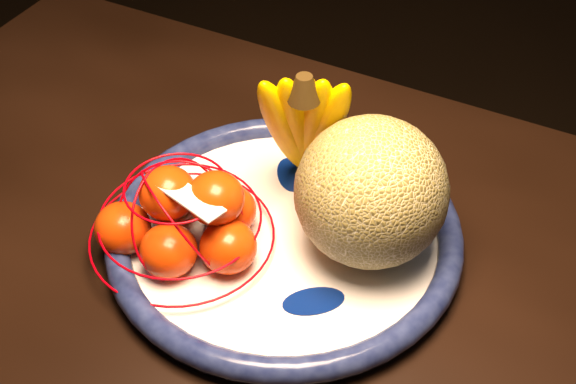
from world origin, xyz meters
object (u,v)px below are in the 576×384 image
at_px(fruit_bowl, 284,234).
at_px(mandarin_bag, 185,218).
at_px(cantaloupe, 371,192).
at_px(banana_bunch, 305,121).

xyz_separation_m(fruit_bowl, mandarin_bag, (-0.09, -0.05, 0.04)).
distance_m(fruit_bowl, cantaloupe, 0.12).
relative_size(fruit_bowl, cantaloupe, 2.47).
relative_size(cantaloupe, mandarin_bag, 0.77).
xyz_separation_m(cantaloupe, banana_bunch, (-0.10, 0.06, 0.02)).
relative_size(fruit_bowl, banana_bunch, 1.98).
height_order(fruit_bowl, cantaloupe, cantaloupe).
bearing_deg(banana_bunch, fruit_bowl, -103.23).
xyz_separation_m(fruit_bowl, banana_bunch, (-0.01, 0.08, 0.10)).
xyz_separation_m(fruit_bowl, cantaloupe, (0.09, 0.02, 0.08)).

